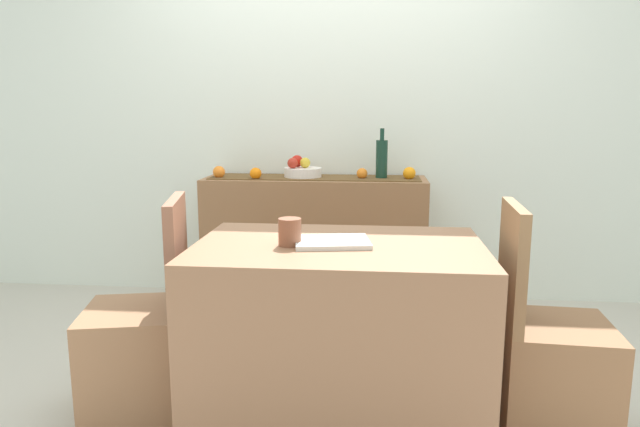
% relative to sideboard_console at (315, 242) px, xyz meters
% --- Properties ---
extents(ground_plane, '(6.40, 6.40, 0.02)m').
position_rel_sideboard_console_xyz_m(ground_plane, '(0.10, -0.92, -0.42)').
color(ground_plane, beige).
rests_on(ground_plane, ground).
extents(room_wall_rear, '(6.40, 0.06, 2.70)m').
position_rel_sideboard_console_xyz_m(room_wall_rear, '(0.10, 0.26, 0.94)').
color(room_wall_rear, white).
rests_on(room_wall_rear, ground).
extents(sideboard_console, '(1.38, 0.42, 0.83)m').
position_rel_sideboard_console_xyz_m(sideboard_console, '(0.00, 0.00, 0.00)').
color(sideboard_console, '#936441').
rests_on(sideboard_console, ground).
extents(table_runner, '(1.30, 0.32, 0.01)m').
position_rel_sideboard_console_xyz_m(table_runner, '(0.00, 0.00, 0.42)').
color(table_runner, brown).
rests_on(table_runner, sideboard_console).
extents(fruit_bowl, '(0.23, 0.23, 0.06)m').
position_rel_sideboard_console_xyz_m(fruit_bowl, '(-0.08, 0.00, 0.45)').
color(fruit_bowl, white).
rests_on(fruit_bowl, table_runner).
extents(apple_front, '(0.07, 0.07, 0.07)m').
position_rel_sideboard_console_xyz_m(apple_front, '(-0.06, -0.00, 0.51)').
color(apple_front, gold).
rests_on(apple_front, fruit_bowl).
extents(apple_left, '(0.07, 0.07, 0.07)m').
position_rel_sideboard_console_xyz_m(apple_left, '(-0.13, -0.04, 0.51)').
color(apple_left, '#B52C1D').
rests_on(apple_left, fruit_bowl).
extents(apple_upper, '(0.07, 0.07, 0.07)m').
position_rel_sideboard_console_xyz_m(apple_upper, '(-0.12, 0.05, 0.51)').
color(apple_upper, red).
rests_on(apple_upper, fruit_bowl).
extents(wine_bottle, '(0.07, 0.07, 0.31)m').
position_rel_sideboard_console_xyz_m(wine_bottle, '(0.41, 0.00, 0.54)').
color(wine_bottle, '#163628').
rests_on(wine_bottle, sideboard_console).
extents(orange_loose_mid, '(0.08, 0.08, 0.08)m').
position_rel_sideboard_console_xyz_m(orange_loose_mid, '(0.58, -0.03, 0.45)').
color(orange_loose_mid, orange).
rests_on(orange_loose_mid, sideboard_console).
extents(orange_loose_end, '(0.08, 0.08, 0.08)m').
position_rel_sideboard_console_xyz_m(orange_loose_end, '(-0.59, -0.07, 0.45)').
color(orange_loose_end, orange).
rests_on(orange_loose_end, sideboard_console).
extents(orange_loose_near_bowl, '(0.07, 0.07, 0.07)m').
position_rel_sideboard_console_xyz_m(orange_loose_near_bowl, '(-0.35, -0.11, 0.45)').
color(orange_loose_near_bowl, orange).
rests_on(orange_loose_near_bowl, sideboard_console).
extents(orange_loose_far, '(0.07, 0.07, 0.07)m').
position_rel_sideboard_console_xyz_m(orange_loose_far, '(0.29, -0.03, 0.45)').
color(orange_loose_far, orange).
rests_on(orange_loose_far, sideboard_console).
extents(dining_table, '(1.10, 0.72, 0.74)m').
position_rel_sideboard_console_xyz_m(dining_table, '(0.24, -1.39, -0.04)').
color(dining_table, '#966749').
rests_on(dining_table, ground).
extents(open_book, '(0.31, 0.25, 0.02)m').
position_rel_sideboard_console_xyz_m(open_book, '(0.22, -1.40, 0.34)').
color(open_book, white).
rests_on(open_book, dining_table).
extents(coffee_cup, '(0.09, 0.09, 0.10)m').
position_rel_sideboard_console_xyz_m(coffee_cup, '(0.06, -1.44, 0.38)').
color(coffee_cup, brown).
rests_on(coffee_cup, dining_table).
extents(chair_near_window, '(0.48, 0.48, 0.90)m').
position_rel_sideboard_console_xyz_m(chair_near_window, '(-0.57, -1.39, -0.15)').
color(chair_near_window, '#966848').
rests_on(chair_near_window, ground).
extents(chair_by_corner, '(0.42, 0.42, 0.90)m').
position_rel_sideboard_console_xyz_m(chair_by_corner, '(1.06, -1.39, -0.15)').
color(chair_by_corner, '#8E6040').
rests_on(chair_by_corner, ground).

